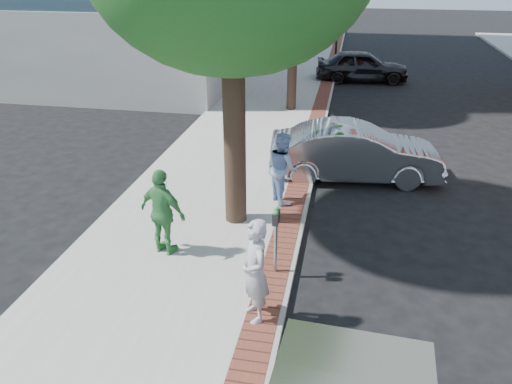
% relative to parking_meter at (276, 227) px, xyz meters
% --- Properties ---
extents(ground, '(120.00, 120.00, 0.00)m').
position_rel_parking_meter_xyz_m(ground, '(-0.71, 0.17, -1.21)').
color(ground, black).
rests_on(ground, ground).
extents(sidewalk, '(5.00, 60.00, 0.15)m').
position_rel_parking_meter_xyz_m(sidewalk, '(-2.21, 8.17, -1.13)').
color(sidewalk, '#9E9991').
rests_on(sidewalk, ground).
extents(brick_strip, '(0.60, 60.00, 0.01)m').
position_rel_parking_meter_xyz_m(brick_strip, '(-0.01, 8.17, -1.05)').
color(brick_strip, brown).
rests_on(brick_strip, sidewalk).
extents(curb, '(0.10, 60.00, 0.15)m').
position_rel_parking_meter_xyz_m(curb, '(0.34, 8.17, -1.13)').
color(curb, gray).
rests_on(curb, ground).
extents(office_base, '(18.20, 22.20, 4.00)m').
position_rel_parking_meter_xyz_m(office_base, '(-13.71, 22.17, 0.79)').
color(office_base, gray).
rests_on(office_base, ground).
extents(signal_near, '(0.70, 0.15, 3.80)m').
position_rel_parking_meter_xyz_m(signal_near, '(0.19, 22.17, 1.05)').
color(signal_near, black).
rests_on(signal_near, ground).
extents(parking_meter, '(0.12, 0.32, 1.47)m').
position_rel_parking_meter_xyz_m(parking_meter, '(0.00, 0.00, 0.00)').
color(parking_meter, gray).
rests_on(parking_meter, sidewalk).
extents(person_gray, '(0.77, 0.86, 1.98)m').
position_rel_parking_meter_xyz_m(person_gray, '(-0.14, -1.50, -0.06)').
color(person_gray, '#A9A9AE').
rests_on(person_gray, sidewalk).
extents(person_officer, '(1.09, 1.16, 1.89)m').
position_rel_parking_meter_xyz_m(person_officer, '(-0.34, 3.35, -0.11)').
color(person_officer, '#90AADE').
rests_on(person_officer, sidewalk).
extents(person_green, '(1.24, 0.83, 1.96)m').
position_rel_parking_meter_xyz_m(person_green, '(-2.49, 0.29, -0.07)').
color(person_green, '#418F49').
rests_on(person_green, sidewalk).
extents(sedan_silver, '(5.19, 2.30, 1.66)m').
position_rel_parking_meter_xyz_m(sedan_silver, '(1.53, 5.54, -0.38)').
color(sedan_silver, '#A9ABB1').
rests_on(sedan_silver, ground).
extents(bg_car, '(4.98, 2.40, 1.64)m').
position_rel_parking_meter_xyz_m(bg_car, '(1.74, 18.62, -0.39)').
color(bg_car, black).
rests_on(bg_car, ground).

